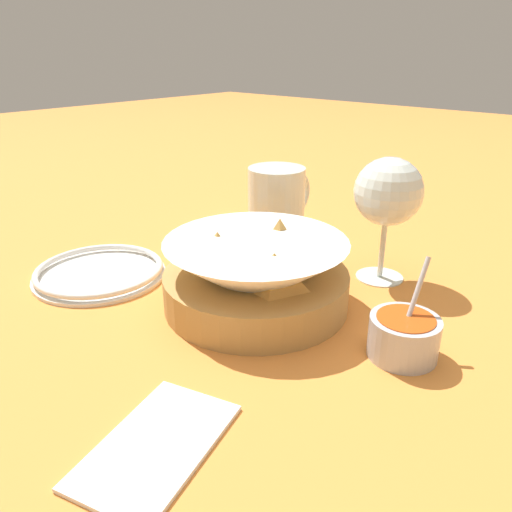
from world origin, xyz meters
The scene contains 7 objects.
ground_plane centered at (0.00, 0.00, 0.00)m, with size 4.00×4.00×0.00m, color orange.
food_basket centered at (-0.02, -0.02, 0.04)m, with size 0.21×0.21×0.10m.
sauce_cup centered at (0.00, -0.20, 0.02)m, with size 0.07×0.07×0.10m.
wine_glass centered at (0.15, -0.10, 0.11)m, with size 0.09×0.09×0.16m.
beer_mug centered at (0.18, 0.11, 0.05)m, with size 0.13×0.09×0.11m.
side_plate centered at (-0.10, 0.18, 0.01)m, with size 0.17×0.17×0.01m.
napkin centered at (-0.24, -0.12, 0.00)m, with size 0.15×0.11×0.01m.
Camera 1 is at (-0.41, -0.37, 0.28)m, focal length 35.00 mm.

